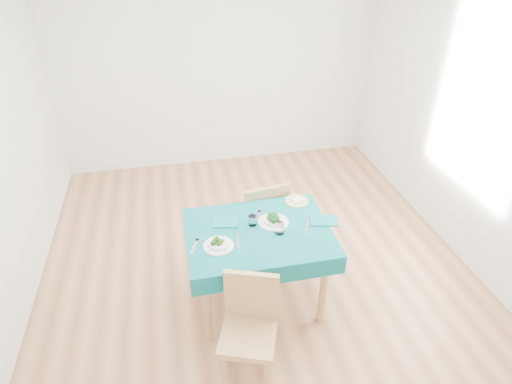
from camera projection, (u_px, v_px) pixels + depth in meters
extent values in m
cube|color=#8E5D3B|center=(256.00, 267.00, 4.13)|extent=(4.00, 4.50, 0.02)
cube|color=silver|center=(218.00, 62.00, 5.26)|extent=(4.00, 0.02, 2.70)
cube|color=silver|center=(478.00, 118.00, 3.76)|extent=(0.02, 4.50, 2.70)
cube|color=#08595B|center=(258.00, 267.00, 3.56)|extent=(1.13, 0.86, 0.76)
cube|color=#A67E4E|center=(248.00, 332.00, 2.89)|extent=(0.49, 0.51, 0.94)
cube|color=#A67E4E|center=(260.00, 207.00, 4.05)|extent=(0.48, 0.51, 1.05)
cube|color=silver|center=(195.00, 246.00, 3.20)|extent=(0.08, 0.17, 0.00)
cube|color=silver|center=(238.00, 241.00, 3.25)|extent=(0.05, 0.20, 0.00)
cube|color=silver|center=(259.00, 217.00, 3.52)|extent=(0.07, 0.19, 0.00)
cube|color=silver|center=(307.00, 226.00, 3.41)|extent=(0.11, 0.21, 0.00)
cube|color=#0C6365|center=(226.00, 222.00, 3.44)|extent=(0.23, 0.18, 0.01)
cube|color=#0C6365|center=(324.00, 220.00, 3.47)|extent=(0.25, 0.20, 0.01)
cylinder|color=white|center=(252.00, 220.00, 3.41)|extent=(0.07, 0.07, 0.09)
cylinder|color=white|center=(280.00, 228.00, 3.31)|extent=(0.07, 0.07, 0.09)
cylinder|color=#ABCA62|center=(296.00, 201.00, 3.71)|extent=(0.21, 0.21, 0.01)
cube|color=beige|center=(297.00, 200.00, 3.70)|extent=(0.11, 0.11, 0.01)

